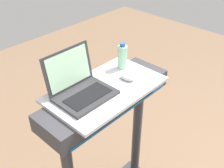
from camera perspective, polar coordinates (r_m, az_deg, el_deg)
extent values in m
cylinder|color=#38383D|center=(2.24, 5.11, -9.72)|extent=(0.07, 0.07, 0.93)
cube|color=#38383D|center=(1.71, -1.22, -2.85)|extent=(0.90, 0.28, 0.11)
cube|color=#0C3F19|center=(1.63, 2.39, -4.91)|extent=(0.24, 0.01, 0.06)
cube|color=#1E598C|center=(1.66, 2.33, -6.10)|extent=(0.81, 0.00, 0.02)
cube|color=silver|center=(1.67, -1.25, -1.06)|extent=(0.71, 0.42, 0.02)
cube|color=#2D2D30|center=(1.59, -5.38, -2.45)|extent=(0.33, 0.23, 0.02)
cube|color=black|center=(1.57, -4.97, -2.40)|extent=(0.27, 0.13, 0.00)
cube|color=#2D2D30|center=(1.61, -8.92, 3.15)|extent=(0.33, 0.05, 0.23)
cube|color=#B2E0B7|center=(1.61, -8.81, 3.12)|extent=(0.29, 0.04, 0.20)
ellipsoid|color=#B2B2B7|center=(1.73, 3.11, 1.39)|extent=(0.07, 0.11, 0.03)
cylinder|color=#9EDBB2|center=(1.83, 2.12, 5.52)|extent=(0.06, 0.06, 0.16)
cylinder|color=#2659A5|center=(1.79, 2.18, 8.02)|extent=(0.03, 0.03, 0.02)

